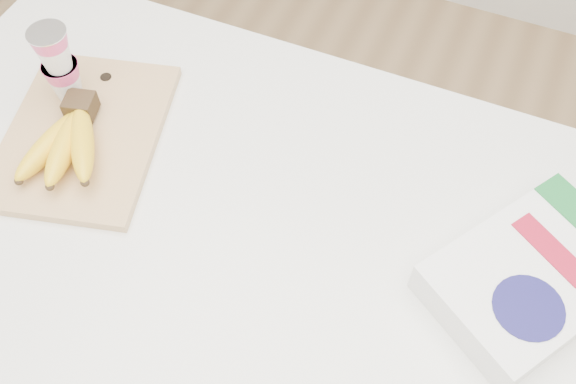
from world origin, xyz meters
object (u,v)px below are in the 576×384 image
(bananas, at_px, (67,141))
(yogurt_stack, at_px, (58,63))
(cereal_box, at_px, (532,277))
(table, at_px, (264,378))
(cutting_board, at_px, (84,134))

(bananas, bearing_deg, yogurt_stack, 123.63)
(yogurt_stack, xyz_separation_m, cereal_box, (0.80, -0.04, -0.07))
(table, height_order, yogurt_stack, yogurt_stack)
(cereal_box, bearing_deg, table, -128.38)
(yogurt_stack, bearing_deg, cutting_board, -44.11)
(bananas, height_order, cereal_box, bananas)
(table, xyz_separation_m, bananas, (-0.36, 0.07, 0.56))
(bananas, bearing_deg, cereal_box, 4.51)
(cutting_board, xyz_separation_m, yogurt_stack, (-0.06, 0.06, 0.09))
(cutting_board, distance_m, bananas, 0.05)
(yogurt_stack, bearing_deg, cereal_box, -3.02)
(table, height_order, cutting_board, cutting_board)
(cutting_board, xyz_separation_m, cereal_box, (0.74, 0.02, 0.02))
(bananas, distance_m, cereal_box, 0.74)
(yogurt_stack, height_order, cereal_box, yogurt_stack)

